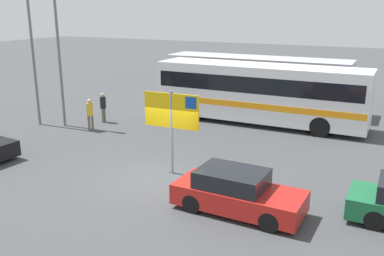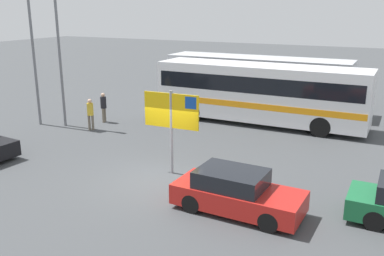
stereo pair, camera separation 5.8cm
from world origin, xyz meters
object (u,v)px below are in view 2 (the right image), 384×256
(bus_rear_coach, at_px, (256,80))
(pedestrian_crossing_lot, at_px, (103,105))
(pedestrian_by_bus, at_px, (90,112))
(bus_front_coach, at_px, (260,91))
(car_red, at_px, (236,192))
(ferry_sign, at_px, (172,114))

(bus_rear_coach, xyz_separation_m, pedestrian_crossing_lot, (-6.34, -7.04, -0.83))
(bus_rear_coach, bearing_deg, pedestrian_by_bus, -124.61)
(bus_front_coach, height_order, pedestrian_by_bus, bus_front_coach)
(bus_front_coach, distance_m, pedestrian_by_bus, 9.00)
(car_red, xyz_separation_m, pedestrian_by_bus, (-9.95, 5.12, 0.32))
(bus_front_coach, distance_m, bus_rear_coach, 3.61)
(bus_rear_coach, distance_m, pedestrian_by_bus, 10.49)
(car_red, bearing_deg, bus_front_coach, 106.19)
(bus_front_coach, bearing_deg, ferry_sign, -94.01)
(bus_rear_coach, height_order, ferry_sign, ferry_sign)
(car_red, height_order, pedestrian_by_bus, pedestrian_by_bus)
(ferry_sign, bearing_deg, bus_front_coach, 83.17)
(pedestrian_by_bus, distance_m, pedestrian_crossing_lot, 1.62)
(pedestrian_crossing_lot, bearing_deg, car_red, -42.47)
(car_red, bearing_deg, ferry_sign, 152.05)
(ferry_sign, distance_m, pedestrian_crossing_lot, 8.66)
(bus_front_coach, relative_size, car_red, 2.80)
(pedestrian_crossing_lot, bearing_deg, bus_rear_coach, 38.39)
(bus_rear_coach, height_order, pedestrian_by_bus, bus_rear_coach)
(bus_rear_coach, distance_m, pedestrian_crossing_lot, 9.51)
(bus_rear_coach, xyz_separation_m, ferry_sign, (0.73, -11.86, 0.54))
(bus_rear_coach, relative_size, pedestrian_crossing_lot, 6.90)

